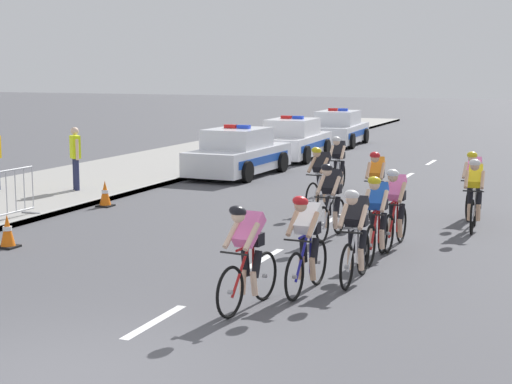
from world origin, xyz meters
TOP-DOWN VIEW (x-y plane):
  - ground_plane at (0.00, 0.00)m, footprint 160.00×160.00m
  - sidewalk_slab at (-8.41, 14.00)m, footprint 4.90×60.00m
  - kerb_edge at (-6.04, 14.00)m, footprint 0.16×60.00m
  - lane_markings_centre at (0.00, 10.30)m, footprint 0.14×25.60m
  - cyclist_lead at (0.92, 3.32)m, footprint 0.45×1.72m
  - cyclist_second at (1.41, 4.43)m, footprint 0.42×1.72m
  - cyclist_third at (1.93, 5.30)m, footprint 0.42×1.72m
  - cyclist_fourth at (1.87, 6.95)m, footprint 0.42×1.72m
  - cyclist_fifth at (0.57, 8.39)m, footprint 0.42×1.72m
  - cyclist_sixth at (1.94, 8.06)m, footprint 0.42×1.72m
  - cyclist_seventh at (0.85, 10.95)m, footprint 0.44×1.72m
  - cyclist_eighth at (3.08, 10.32)m, footprint 0.44×1.72m
  - cyclist_ninth at (-0.62, 11.46)m, footprint 0.45×1.72m
  - cyclist_tenth at (2.85, 11.81)m, footprint 0.42×1.72m
  - cyclist_eleventh at (-1.09, 14.45)m, footprint 0.44×1.72m
  - police_car_nearest at (-4.91, 16.45)m, footprint 2.11×4.45m
  - police_car_second at (-4.91, 21.45)m, footprint 2.14×4.47m
  - police_car_third at (-4.91, 27.23)m, footprint 2.17×4.49m
  - traffic_cone_mid at (-4.81, 5.28)m, footprint 0.36×0.36m
  - traffic_cone_far at (-5.63, 9.94)m, footprint 0.36×0.36m
  - spectator_closest at (-7.39, 11.30)m, footprint 0.44×0.41m

SIDE VIEW (x-z plane):
  - ground_plane at x=0.00m, z-range 0.00..0.00m
  - lane_markings_centre at x=0.00m, z-range 0.00..0.01m
  - sidewalk_slab at x=-8.41m, z-range 0.00..0.12m
  - kerb_edge at x=-6.04m, z-range 0.00..0.13m
  - traffic_cone_mid at x=-4.81m, z-range -0.01..0.63m
  - traffic_cone_far at x=-5.63m, z-range -0.01..0.63m
  - police_car_nearest at x=-4.91m, z-range -0.12..1.48m
  - police_car_second at x=-4.91m, z-range -0.12..1.48m
  - police_car_third at x=-4.91m, z-range -0.12..1.48m
  - cyclist_lead at x=0.92m, z-range 0.00..1.57m
  - cyclist_second at x=1.41m, z-range 0.00..1.57m
  - cyclist_third at x=1.93m, z-range 0.00..1.57m
  - cyclist_fourth at x=1.87m, z-range 0.00..1.57m
  - cyclist_fifth at x=0.57m, z-range 0.00..1.57m
  - cyclist_sixth at x=1.94m, z-range 0.00..1.57m
  - cyclist_seventh at x=0.85m, z-range 0.00..1.57m
  - cyclist_eighth at x=3.08m, z-range 0.00..1.57m
  - cyclist_ninth at x=-0.62m, z-range 0.00..1.57m
  - cyclist_tenth at x=2.85m, z-range 0.00..1.57m
  - cyclist_eleventh at x=-1.09m, z-range 0.00..1.57m
  - spectator_closest at x=-7.39m, z-range 0.25..1.92m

